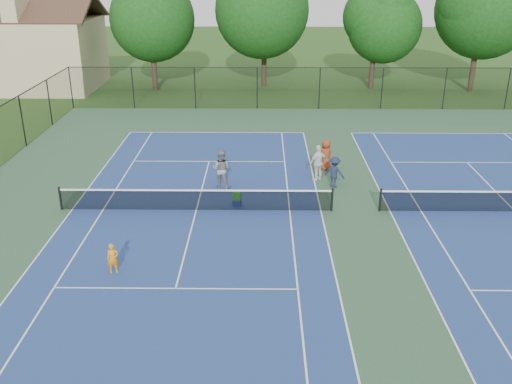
{
  "coord_description": "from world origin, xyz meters",
  "views": [
    {
      "loc": [
        -4.09,
        -22.82,
        10.39
      ],
      "look_at": [
        -4.36,
        -1.0,
        1.3
      ],
      "focal_mm": 40.0,
      "sensor_mm": 36.0,
      "label": 1
    }
  ],
  "objects_px": {
    "tree_back_b": "(264,5)",
    "bystander_b": "(334,172)",
    "clapboard_house": "(35,50)",
    "bystander_c": "(326,155)",
    "ball_hopper": "(237,196)",
    "tree_back_d": "(482,5)",
    "tree_back_c": "(376,21)",
    "instructor": "(221,169)",
    "tree_back_a": "(151,15)",
    "child_player": "(113,259)",
    "ball_crate": "(237,203)",
    "bystander_a": "(318,163)"
  },
  "relations": [
    {
      "from": "tree_back_d",
      "to": "bystander_b",
      "type": "height_order",
      "value": "tree_back_d"
    },
    {
      "from": "tree_back_d",
      "to": "bystander_c",
      "type": "xyz_separation_m",
      "value": [
        -13.81,
        -18.78,
        -6.01
      ]
    },
    {
      "from": "tree_back_c",
      "to": "ball_hopper",
      "type": "relative_size",
      "value": 21.18
    },
    {
      "from": "ball_hopper",
      "to": "tree_back_a",
      "type": "bearing_deg",
      "value": 108.31
    },
    {
      "from": "tree_back_b",
      "to": "ball_hopper",
      "type": "bearing_deg",
      "value": -92.74
    },
    {
      "from": "bystander_c",
      "to": "ball_hopper",
      "type": "distance_m",
      "value": 6.48
    },
    {
      "from": "tree_back_d",
      "to": "tree_back_c",
      "type": "bearing_deg",
      "value": 172.87
    },
    {
      "from": "child_player",
      "to": "bystander_b",
      "type": "xyz_separation_m",
      "value": [
        8.69,
        8.13,
        0.22
      ]
    },
    {
      "from": "tree_back_b",
      "to": "bystander_c",
      "type": "relative_size",
      "value": 6.17
    },
    {
      "from": "child_player",
      "to": "bystander_c",
      "type": "distance_m",
      "value": 13.57
    },
    {
      "from": "clapboard_house",
      "to": "bystander_b",
      "type": "height_order",
      "value": "clapboard_house"
    },
    {
      "from": "bystander_b",
      "to": "instructor",
      "type": "bearing_deg",
      "value": 28.34
    },
    {
      "from": "instructor",
      "to": "bystander_c",
      "type": "distance_m",
      "value": 5.82
    },
    {
      "from": "tree_back_b",
      "to": "clapboard_house",
      "type": "bearing_deg",
      "value": -176.99
    },
    {
      "from": "ball_crate",
      "to": "ball_hopper",
      "type": "relative_size",
      "value": 0.9
    },
    {
      "from": "child_player",
      "to": "ball_hopper",
      "type": "distance_m",
      "value": 7.14
    },
    {
      "from": "instructor",
      "to": "bystander_a",
      "type": "height_order",
      "value": "instructor"
    },
    {
      "from": "tree_back_a",
      "to": "tree_back_d",
      "type": "bearing_deg",
      "value": 0.0
    },
    {
      "from": "tree_back_d",
      "to": "bystander_a",
      "type": "height_order",
      "value": "tree_back_d"
    },
    {
      "from": "clapboard_house",
      "to": "child_player",
      "type": "height_order",
      "value": "clapboard_house"
    },
    {
      "from": "clapboard_house",
      "to": "bystander_c",
      "type": "distance_m",
      "value": 29.82
    },
    {
      "from": "instructor",
      "to": "ball_crate",
      "type": "bearing_deg",
      "value": 126.99
    },
    {
      "from": "tree_back_c",
      "to": "ball_hopper",
      "type": "height_order",
      "value": "tree_back_c"
    },
    {
      "from": "tree_back_a",
      "to": "clapboard_house",
      "type": "relative_size",
      "value": 0.85
    },
    {
      "from": "child_player",
      "to": "instructor",
      "type": "distance_m",
      "value": 8.71
    },
    {
      "from": "tree_back_c",
      "to": "tree_back_b",
      "type": "bearing_deg",
      "value": 173.66
    },
    {
      "from": "child_player",
      "to": "ball_hopper",
      "type": "relative_size",
      "value": 2.8
    },
    {
      "from": "bystander_b",
      "to": "ball_crate",
      "type": "relative_size",
      "value": 4.33
    },
    {
      "from": "bystander_a",
      "to": "instructor",
      "type": "bearing_deg",
      "value": -21.27
    },
    {
      "from": "tree_back_b",
      "to": "bystander_a",
      "type": "bearing_deg",
      "value": -83.16
    },
    {
      "from": "tree_back_c",
      "to": "instructor",
      "type": "bearing_deg",
      "value": -116.39
    },
    {
      "from": "tree_back_d",
      "to": "clapboard_house",
      "type": "distance_m",
      "value": 36.21
    },
    {
      "from": "bystander_a",
      "to": "ball_crate",
      "type": "bearing_deg",
      "value": 6.38
    },
    {
      "from": "tree_back_c",
      "to": "instructor",
      "type": "height_order",
      "value": "tree_back_c"
    },
    {
      "from": "clapboard_house",
      "to": "bystander_c",
      "type": "relative_size",
      "value": 6.65
    },
    {
      "from": "tree_back_b",
      "to": "bystander_b",
      "type": "relative_size",
      "value": 6.49
    },
    {
      "from": "ball_hopper",
      "to": "ball_crate",
      "type": "bearing_deg",
      "value": 0.0
    },
    {
      "from": "clapboard_house",
      "to": "ball_crate",
      "type": "xyz_separation_m",
      "value": [
        17.78,
        -24.51,
        -2.94
      ]
    },
    {
      "from": "bystander_c",
      "to": "ball_hopper",
      "type": "bearing_deg",
      "value": 12.62
    },
    {
      "from": "child_player",
      "to": "tree_back_a",
      "type": "bearing_deg",
      "value": 80.7
    },
    {
      "from": "tree_back_d",
      "to": "ball_hopper",
      "type": "height_order",
      "value": "tree_back_d"
    },
    {
      "from": "clapboard_house",
      "to": "bystander_b",
      "type": "relative_size",
      "value": 6.99
    },
    {
      "from": "bystander_b",
      "to": "ball_hopper",
      "type": "relative_size",
      "value": 3.9
    },
    {
      "from": "child_player",
      "to": "instructor",
      "type": "height_order",
      "value": "instructor"
    },
    {
      "from": "tree_back_a",
      "to": "child_player",
      "type": "relative_size",
      "value": 8.24
    },
    {
      "from": "bystander_a",
      "to": "ball_hopper",
      "type": "height_order",
      "value": "bystander_a"
    },
    {
      "from": "tree_back_b",
      "to": "tree_back_d",
      "type": "bearing_deg",
      "value": -6.71
    },
    {
      "from": "child_player",
      "to": "bystander_c",
      "type": "bearing_deg",
      "value": 34.68
    },
    {
      "from": "instructor",
      "to": "tree_back_a",
      "type": "bearing_deg",
      "value": -55.54
    },
    {
      "from": "clapboard_house",
      "to": "ball_hopper",
      "type": "height_order",
      "value": "clapboard_house"
    }
  ]
}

